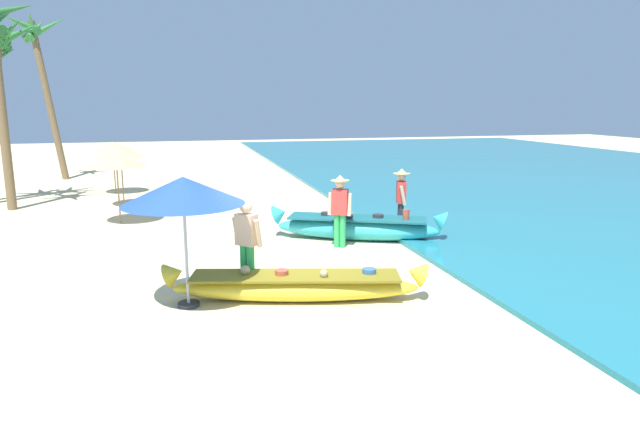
{
  "coord_description": "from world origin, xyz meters",
  "views": [
    {
      "loc": [
        -2.1,
        -9.85,
        3.33
      ],
      "look_at": [
        0.91,
        1.87,
        0.9
      ],
      "focal_mm": 31.06,
      "sensor_mm": 36.0,
      "label": 1
    }
  ],
  "objects": [
    {
      "name": "person_vendor_assistant",
      "position": [
        3.34,
        3.04,
        0.98
      ],
      "size": [
        0.44,
        0.58,
        1.69
      ],
      "color": "#333842",
      "rests_on": "ground"
    },
    {
      "name": "parasol_row_1",
      "position": [
        -3.87,
        8.89,
        1.75
      ],
      "size": [
        1.6,
        1.6,
        1.91
      ],
      "color": "#8E6B47",
      "rests_on": "ground"
    },
    {
      "name": "parasol_row_2",
      "position": [
        -4.4,
        11.67,
        1.75
      ],
      "size": [
        1.6,
        1.6,
        1.91
      ],
      "color": "#8E6B47",
      "rests_on": "ground"
    },
    {
      "name": "ground_plane",
      "position": [
        0.0,
        0.0,
        0.0
      ],
      "size": [
        80.0,
        80.0,
        0.0
      ],
      "primitive_type": "plane",
      "color": "beige"
    },
    {
      "name": "patio_umbrella_large",
      "position": [
        -2.05,
        -0.86,
        1.93
      ],
      "size": [
        1.97,
        1.97,
        2.17
      ],
      "color": "#B7B7BC",
      "rests_on": "ground"
    },
    {
      "name": "sea",
      "position": [
        14.95,
        8.0,
        0.05
      ],
      "size": [
        24.0,
        56.0,
        0.1
      ],
      "primitive_type": "cube",
      "color": "teal",
      "rests_on": "ground"
    },
    {
      "name": "person_tourist_customer",
      "position": [
        -1.01,
        -0.45,
        0.94
      ],
      "size": [
        0.53,
        0.52,
        1.66
      ],
      "color": "green",
      "rests_on": "ground"
    },
    {
      "name": "parasol_row_0",
      "position": [
        -3.74,
        6.17,
        1.75
      ],
      "size": [
        1.6,
        1.6,
        1.91
      ],
      "color": "#8E6B47",
      "rests_on": "ground"
    },
    {
      "name": "boat_cyan_midground",
      "position": [
        2.09,
        2.76,
        0.31
      ],
      "size": [
        4.13,
        2.42,
        0.87
      ],
      "color": "#33B2BC",
      "rests_on": "ground"
    },
    {
      "name": "boat_yellow_foreground",
      "position": [
        -0.26,
        -1.02,
        0.25
      ],
      "size": [
        4.48,
        1.7,
        0.73
      ],
      "color": "yellow",
      "rests_on": "ground"
    },
    {
      "name": "person_vendor_hatted",
      "position": [
        1.46,
        2.17,
        0.98
      ],
      "size": [
        0.58,
        0.46,
        1.7
      ],
      "color": "green",
      "rests_on": "ground"
    },
    {
      "name": "palm_tree_leaning_seaward",
      "position": [
        -7.58,
        16.34,
        5.42
      ],
      "size": [
        2.58,
        2.77,
        6.97
      ],
      "color": "brown",
      "rests_on": "ground"
    }
  ]
}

